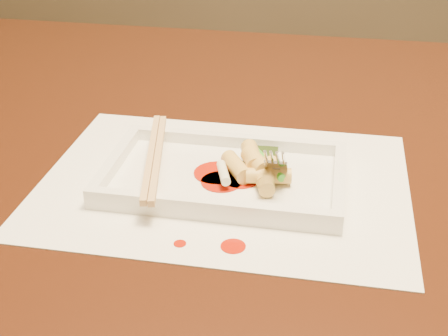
% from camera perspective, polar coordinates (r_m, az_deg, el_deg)
% --- Properties ---
extents(table, '(1.40, 0.90, 0.75)m').
position_cam_1_polar(table, '(0.83, 1.86, -3.63)').
color(table, black).
rests_on(table, ground).
extents(placemat, '(0.40, 0.30, 0.00)m').
position_cam_1_polar(placemat, '(0.69, 0.00, -1.37)').
color(placemat, white).
rests_on(placemat, table).
extents(sauce_splatter_a, '(0.02, 0.02, 0.00)m').
position_cam_1_polar(sauce_splatter_a, '(0.59, 0.84, -7.16)').
color(sauce_splatter_a, '#B01705').
rests_on(sauce_splatter_a, placemat).
extents(sauce_splatter_b, '(0.01, 0.01, 0.00)m').
position_cam_1_polar(sauce_splatter_b, '(0.59, -4.05, -6.91)').
color(sauce_splatter_b, '#B01705').
rests_on(sauce_splatter_b, placemat).
extents(plate_base, '(0.26, 0.16, 0.01)m').
position_cam_1_polar(plate_base, '(0.68, 0.00, -1.02)').
color(plate_base, white).
rests_on(plate_base, placemat).
extents(plate_rim_far, '(0.26, 0.01, 0.01)m').
position_cam_1_polar(plate_rim_far, '(0.74, 1.04, 2.54)').
color(plate_rim_far, white).
rests_on(plate_rim_far, plate_base).
extents(plate_rim_near, '(0.26, 0.01, 0.01)m').
position_cam_1_polar(plate_rim_near, '(0.62, -1.25, -3.54)').
color(plate_rim_near, white).
rests_on(plate_rim_near, plate_base).
extents(plate_rim_left, '(0.01, 0.14, 0.01)m').
position_cam_1_polar(plate_rim_left, '(0.71, -9.90, 0.68)').
color(plate_rim_left, white).
rests_on(plate_rim_left, plate_base).
extents(plate_rim_right, '(0.01, 0.14, 0.01)m').
position_cam_1_polar(plate_rim_right, '(0.67, 10.48, -1.17)').
color(plate_rim_right, white).
rests_on(plate_rim_right, plate_base).
extents(veg_piece, '(0.04, 0.03, 0.01)m').
position_cam_1_polar(veg_piece, '(0.71, 3.37, 1.12)').
color(veg_piece, black).
rests_on(veg_piece, plate_base).
extents(scallion_white, '(0.02, 0.04, 0.01)m').
position_cam_1_polar(scallion_white, '(0.66, -0.05, -0.44)').
color(scallion_white, '#EAEACC').
rests_on(scallion_white, plate_base).
extents(scallion_green, '(0.05, 0.08, 0.01)m').
position_cam_1_polar(scallion_green, '(0.69, 3.75, 0.71)').
color(scallion_green, '#2A9417').
rests_on(scallion_green, plate_base).
extents(chopstick_a, '(0.05, 0.19, 0.01)m').
position_cam_1_polar(chopstick_a, '(0.69, -6.70, 1.15)').
color(chopstick_a, tan).
rests_on(chopstick_a, plate_rim_near).
extents(chopstick_b, '(0.05, 0.19, 0.01)m').
position_cam_1_polar(chopstick_b, '(0.69, -6.06, 1.09)').
color(chopstick_b, tan).
rests_on(chopstick_b, plate_rim_near).
extents(fork, '(0.09, 0.10, 0.14)m').
position_cam_1_polar(fork, '(0.66, 6.33, 5.09)').
color(fork, silver).
rests_on(fork, plate_base).
extents(sauce_blob_0, '(0.05, 0.05, 0.00)m').
position_cam_1_polar(sauce_blob_0, '(0.69, -0.65, -0.46)').
color(sauce_blob_0, '#B01705').
rests_on(sauce_blob_0, plate_base).
extents(sauce_blob_1, '(0.04, 0.04, 0.00)m').
position_cam_1_polar(sauce_blob_1, '(0.68, 1.48, -1.00)').
color(sauce_blob_1, '#B01705').
rests_on(sauce_blob_1, plate_base).
extents(sauce_blob_2, '(0.04, 0.04, 0.00)m').
position_cam_1_polar(sauce_blob_2, '(0.67, -0.24, -1.27)').
color(sauce_blob_2, '#B01705').
rests_on(sauce_blob_2, plate_base).
extents(rice_cake_0, '(0.04, 0.05, 0.02)m').
position_cam_1_polar(rice_cake_0, '(0.68, 1.15, 0.09)').
color(rice_cake_0, '#E2C869').
rests_on(rice_cake_0, plate_base).
extents(rice_cake_1, '(0.02, 0.05, 0.02)m').
position_cam_1_polar(rice_cake_1, '(0.67, 3.72, -0.47)').
color(rice_cake_1, '#E2C869').
rests_on(rice_cake_1, plate_base).
extents(rice_cake_2, '(0.03, 0.05, 0.02)m').
position_cam_1_polar(rice_cake_2, '(0.69, 2.59, 1.09)').
color(rice_cake_2, '#E2C869').
rests_on(rice_cake_2, plate_base).
extents(rice_cake_3, '(0.05, 0.02, 0.02)m').
position_cam_1_polar(rice_cake_3, '(0.66, 4.09, -0.72)').
color(rice_cake_3, '#E2C869').
rests_on(rice_cake_3, plate_base).
extents(rice_cake_4, '(0.02, 0.05, 0.02)m').
position_cam_1_polar(rice_cake_4, '(0.67, 4.13, -0.51)').
color(rice_cake_4, '#E2C869').
rests_on(rice_cake_4, plate_base).
extents(rice_cake_5, '(0.04, 0.05, 0.02)m').
position_cam_1_polar(rice_cake_5, '(0.68, 2.96, 0.56)').
color(rice_cake_5, '#E2C869').
rests_on(rice_cake_5, plate_base).
extents(rice_cake_6, '(0.03, 0.05, 0.02)m').
position_cam_1_polar(rice_cake_6, '(0.66, 3.77, -1.10)').
color(rice_cake_6, '#E2C869').
rests_on(rice_cake_6, plate_base).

